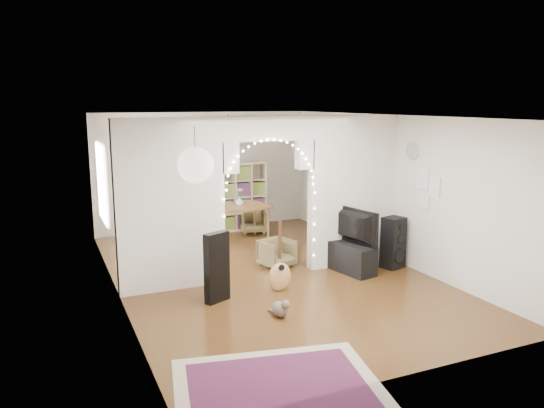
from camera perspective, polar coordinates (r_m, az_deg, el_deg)
name	(u,v)px	position (r m, az deg, el deg)	size (l,w,h in m)	color
floor	(268,274)	(9.22, -0.42, -7.59)	(7.50, 7.50, 0.00)	black
ceiling	(268,116)	(8.74, -0.44, 9.42)	(5.00, 7.50, 0.02)	white
wall_back	(204,171)	(12.38, -7.33, 3.53)	(5.00, 0.02, 2.70)	silver
wall_front	(410,257)	(5.73, 14.67, -5.49)	(5.00, 0.02, 2.70)	silver
wall_left	(114,210)	(8.24, -16.61, -0.59)	(0.02, 7.50, 2.70)	silver
wall_right	(391,188)	(10.12, 12.68, 1.69)	(0.02, 7.50, 2.70)	silver
divider_wall	(268,193)	(8.87, -0.43, 1.16)	(5.00, 0.20, 2.70)	silver
fairy_lights	(271,187)	(8.73, -0.09, 1.84)	(1.64, 0.04, 1.60)	#FFEABF
window	(102,183)	(9.98, -17.82, 2.17)	(0.04, 1.20, 1.40)	white
wall_clock	(413,151)	(9.55, 14.91, 5.58)	(0.31, 0.31, 0.03)	white
picture_frames	(426,188)	(9.31, 16.26, 1.66)	(0.02, 0.50, 0.70)	white
paper_lantern	(196,165)	(5.88, -8.22, 4.14)	(0.40, 0.40, 0.40)	white
ceiling_fan	(228,129)	(10.62, -4.76, 8.05)	(1.10, 1.10, 0.30)	#B77F3D
area_rug	(278,386)	(5.87, 0.66, -18.98)	(2.15, 1.62, 0.02)	maroon
guitar_case	(217,267)	(7.92, -5.96, -6.79)	(0.40, 0.13, 1.06)	black
acoustic_guitar	(280,265)	(8.33, 0.85, -6.62)	(0.38, 0.14, 0.96)	#B47C48
tabby_cat	(280,308)	(7.47, 0.90, -11.17)	(0.27, 0.45, 0.30)	brown
floor_speaker	(393,243)	(9.71, 12.91, -4.09)	(0.43, 0.39, 0.92)	black
media_console	(349,258)	(9.42, 8.32, -5.72)	(0.40, 1.00, 0.50)	black
tv	(350,226)	(9.27, 8.42, -2.40)	(1.07, 0.14, 0.62)	black
bookcase	(234,197)	(12.22, -4.12, 0.79)	(1.52, 0.39, 1.56)	#CBB293
dining_table	(240,209)	(11.31, -3.50, -0.54)	(1.26, 0.90, 0.76)	brown
flower_vase	(240,201)	(11.27, -3.51, 0.30)	(0.18, 0.18, 0.19)	white
dining_chair_left	(277,253)	(9.58, 0.52, -5.31)	(0.54, 0.55, 0.50)	brown
dining_chair_right	(253,222)	(12.04, -2.02, -1.90)	(0.54, 0.56, 0.51)	brown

